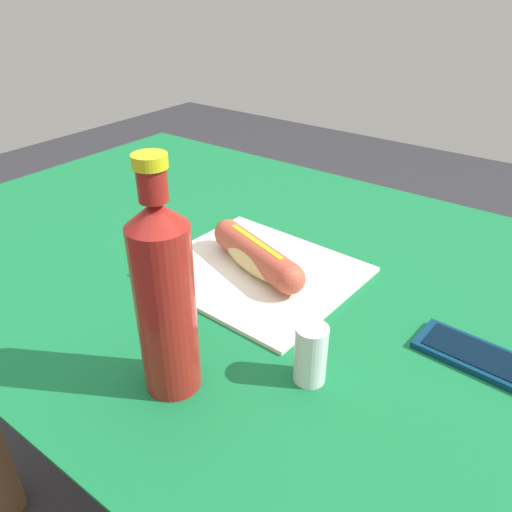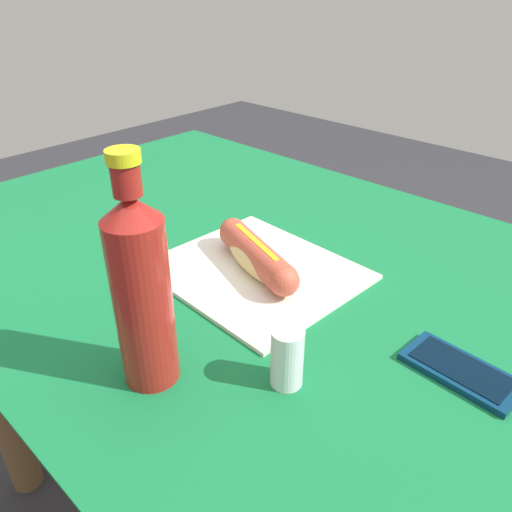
{
  "view_description": "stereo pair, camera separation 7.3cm",
  "coord_description": "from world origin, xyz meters",
  "px_view_note": "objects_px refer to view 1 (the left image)",
  "views": [
    {
      "loc": [
        0.43,
        -0.54,
        1.13
      ],
      "look_at": [
        0.05,
        -0.03,
        0.76
      ],
      "focal_mm": 35.18,
      "sensor_mm": 36.0,
      "label": 1
    },
    {
      "loc": [
        0.48,
        -0.49,
        1.13
      ],
      "look_at": [
        0.05,
        -0.03,
        0.76
      ],
      "focal_mm": 35.18,
      "sensor_mm": 36.0,
      "label": 2
    }
  ],
  "objects_px": {
    "salt_shaker": "(311,354)",
    "soda_bottle": "(165,297)",
    "cell_phone": "(472,354)",
    "hot_dog": "(256,255)"
  },
  "relations": [
    {
      "from": "salt_shaker",
      "to": "soda_bottle",
      "type": "bearing_deg",
      "value": -141.28
    },
    {
      "from": "cell_phone",
      "to": "soda_bottle",
      "type": "xyz_separation_m",
      "value": [
        -0.25,
        -0.24,
        0.11
      ]
    },
    {
      "from": "cell_phone",
      "to": "soda_bottle",
      "type": "relative_size",
      "value": 0.5
    },
    {
      "from": "hot_dog",
      "to": "salt_shaker",
      "type": "distance_m",
      "value": 0.23
    },
    {
      "from": "soda_bottle",
      "to": "salt_shaker",
      "type": "xyz_separation_m",
      "value": [
        0.12,
        0.09,
        -0.08
      ]
    },
    {
      "from": "soda_bottle",
      "to": "salt_shaker",
      "type": "distance_m",
      "value": 0.17
    },
    {
      "from": "hot_dog",
      "to": "soda_bottle",
      "type": "xyz_separation_m",
      "value": [
        0.06,
        -0.24,
        0.08
      ]
    },
    {
      "from": "cell_phone",
      "to": "salt_shaker",
      "type": "height_order",
      "value": "salt_shaker"
    },
    {
      "from": "hot_dog",
      "to": "cell_phone",
      "type": "relative_size",
      "value": 1.51
    },
    {
      "from": "soda_bottle",
      "to": "salt_shaker",
      "type": "height_order",
      "value": "soda_bottle"
    }
  ]
}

